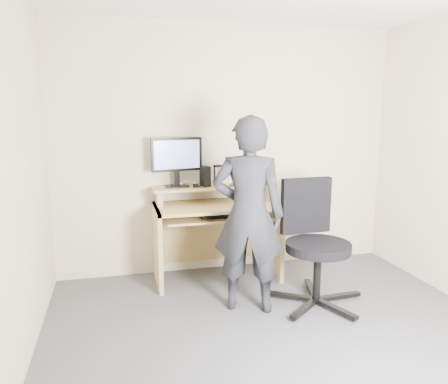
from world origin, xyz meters
name	(u,v)px	position (x,y,z in m)	size (l,w,h in m)	color
ground	(292,351)	(0.00, 0.00, 0.00)	(3.50, 3.50, 0.00)	#4F4F54
back_wall	(229,150)	(0.00, 1.75, 1.25)	(3.50, 0.02, 2.50)	beige
desk	(215,223)	(-0.20, 1.53, 0.55)	(1.20, 0.60, 0.91)	tan
monitor	(177,158)	(-0.55, 1.62, 1.20)	(0.51, 0.14, 0.48)	black
external_drive	(205,176)	(-0.28, 1.60, 1.01)	(0.07, 0.13, 0.20)	black
travel_mug	(218,176)	(-0.15, 1.60, 1.00)	(0.08, 0.08, 0.19)	silver
smartphone	(233,185)	(0.00, 1.57, 0.92)	(0.07, 0.13, 0.01)	black
charger	(196,186)	(-0.38, 1.55, 0.93)	(0.04, 0.04, 0.04)	black
headphones	(188,185)	(-0.44, 1.68, 0.92)	(0.16, 0.16, 0.02)	silver
keyboard	(224,215)	(-0.15, 1.36, 0.67)	(0.46, 0.18, 0.03)	black
mouse	(246,203)	(0.07, 1.35, 0.77)	(0.10, 0.06, 0.04)	black
office_chair	(314,238)	(0.49, 0.73, 0.57)	(0.80, 0.83, 1.04)	black
person	(248,215)	(-0.10, 0.73, 0.81)	(0.59, 0.39, 1.62)	black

